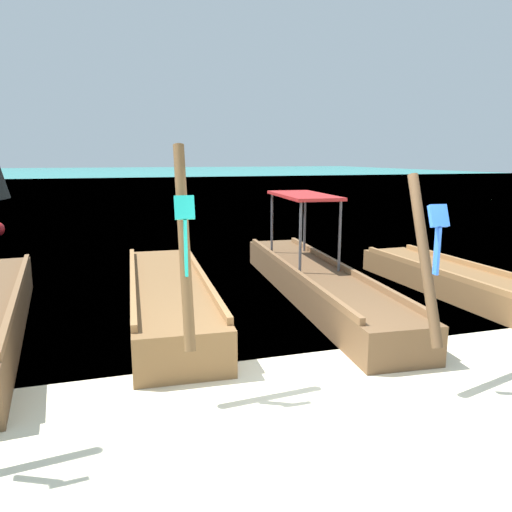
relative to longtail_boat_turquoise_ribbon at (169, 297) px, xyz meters
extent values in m
plane|color=beige|center=(1.45, -3.31, -0.32)|extent=(120.00, 120.00, 0.00)
plane|color=teal|center=(1.45, 57.83, -0.31)|extent=(120.00, 120.00, 0.00)
cube|color=brown|center=(-2.22, -0.25, 0.35)|extent=(0.50, 5.30, 0.10)
cube|color=brown|center=(0.00, 0.03, -0.02)|extent=(1.47, 5.36, 0.59)
cube|color=#996C3F|center=(-0.56, 0.05, 0.33)|extent=(0.32, 4.88, 0.10)
cube|color=#996C3F|center=(0.56, 0.00, 0.33)|extent=(0.32, 4.88, 0.10)
cylinder|color=brown|center=(-0.14, -2.79, 1.33)|extent=(0.16, 0.75, 2.15)
cube|color=#1ECCBC|center=(-0.15, -2.91, 1.76)|extent=(0.21, 0.14, 0.25)
cube|color=#1ECCBC|center=(-0.15, -2.93, 1.34)|extent=(0.03, 0.08, 0.59)
cube|color=brown|center=(2.74, 0.24, -0.05)|extent=(1.53, 6.69, 0.54)
cube|color=brown|center=(2.25, 0.27, 0.27)|extent=(0.51, 6.09, 0.10)
cube|color=brown|center=(3.22, 0.20, 0.27)|extent=(0.51, 6.09, 0.10)
cylinder|color=brown|center=(2.49, -3.29, 1.14)|extent=(0.18, 0.86, 1.89)
cube|color=blue|center=(2.47, -3.49, 1.65)|extent=(0.21, 0.16, 0.25)
cube|color=blue|center=(2.47, -3.51, 1.27)|extent=(0.04, 0.08, 0.52)
cylinder|color=#4C4C51|center=(2.35, 0.10, 0.86)|extent=(0.05, 0.05, 1.27)
cylinder|color=#4C4C51|center=(3.09, 0.05, 0.86)|extent=(0.05, 0.05, 1.27)
cylinder|color=#4C4C51|center=(2.49, 2.08, 0.86)|extent=(0.05, 0.05, 1.27)
cylinder|color=#4C4C51|center=(3.23, 2.03, 0.86)|extent=(0.05, 0.05, 1.27)
cube|color=#AD2323|center=(2.79, 1.06, 1.52)|extent=(1.05, 2.25, 0.06)
cube|color=brown|center=(5.41, -0.48, -0.09)|extent=(1.26, 5.34, 0.46)
cube|color=#996C3F|center=(4.90, -0.50, 0.19)|extent=(0.24, 4.88, 0.10)
cube|color=#996C3F|center=(5.91, -0.47, 0.19)|extent=(0.24, 4.88, 0.10)
camera|label=1|loc=(-0.92, -7.96, 2.27)|focal=34.86mm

